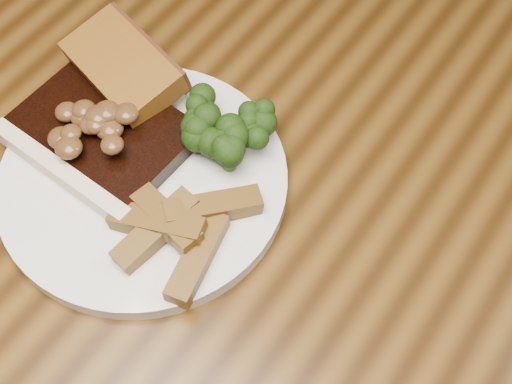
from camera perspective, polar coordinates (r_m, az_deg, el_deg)
dining_table at (r=0.74m, az=-0.64°, el=-3.56°), size 1.60×0.90×0.75m
plate at (r=0.67m, az=-8.99°, el=0.79°), size 0.32×0.32×0.01m
steak at (r=0.68m, az=-12.29°, el=4.52°), size 0.16×0.13×0.02m
steak_bone at (r=0.67m, az=-15.28°, el=1.32°), size 0.16×0.02×0.02m
mushroom_pile at (r=0.66m, az=-12.82°, el=5.40°), size 0.07×0.07×0.03m
garlic_bread at (r=0.72m, az=-10.37°, el=8.75°), size 0.13×0.09×0.03m
potato_wedges at (r=0.62m, az=-4.86°, el=-2.50°), size 0.11×0.11×0.02m
broccoli_cluster at (r=0.65m, az=-1.84°, el=4.17°), size 0.08×0.08×0.04m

